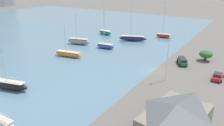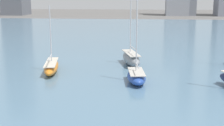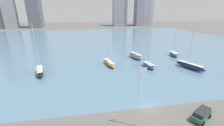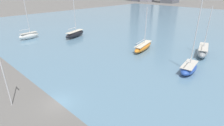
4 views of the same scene
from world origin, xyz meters
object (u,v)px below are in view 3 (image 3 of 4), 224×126
Objects in this scene: sailboat_blue at (149,65)px; sailboat_orange at (109,63)px; sailboat_teal at (174,54)px; sailboat_navy at (190,66)px; flag_pole at (139,96)px; parked_suv_green at (202,114)px; sailboat_gray at (135,56)px; sailboat_black at (40,71)px.

sailboat_blue reaches higher than sailboat_orange.
sailboat_navy is (-2.86, -14.96, 0.03)m from sailboat_teal.
flag_pole is at bearing -162.28° from sailboat_navy.
sailboat_teal is 42.21m from parked_suv_green.
sailboat_gray is 38.13m from parked_suv_green.
sailboat_gray is 1.06× the size of sailboat_orange.
sailboat_gray is at bearing 16.72° from sailboat_orange.
flag_pole is 1.01× the size of sailboat_gray.
sailboat_navy reaches higher than parked_suv_green.
flag_pole reaches higher than sailboat_gray.
sailboat_black is at bearing 153.07° from sailboat_navy.
sailboat_orange is 28.33m from sailboat_navy.
sailboat_gray is at bearing 1.17° from sailboat_black.
sailboat_navy reaches higher than flag_pole.
parked_suv_green is at bearing -53.74° from sailboat_black.
sailboat_blue is 14.13m from sailboat_navy.
sailboat_blue is at bearing 143.04° from sailboat_navy.
sailboat_orange is at bearing -4.99° from sailboat_black.
sailboat_teal is at bearing 1.55° from sailboat_orange.
parked_suv_green is (0.27, -38.13, -0.08)m from sailboat_gray.
sailboat_navy is at bearing -21.26° from sailboat_blue.
sailboat_gray is 17.74m from sailboat_teal.
flag_pole is at bearing -123.06° from sailboat_gray.
sailboat_teal is 20.16m from sailboat_blue.
sailboat_teal is at bearing 125.93° from parked_suv_green.
sailboat_orange is at bearing 171.96° from parked_suv_green.
sailboat_navy is at bearing 40.55° from flag_pole.
sailboat_gray is 0.71× the size of sailboat_navy.
sailboat_teal is at bearing 27.67° from sailboat_blue.
sailboat_teal is 1.06× the size of sailboat_navy.
flag_pole is 31.77m from sailboat_orange.
sailboat_navy is at bearing -95.92° from sailboat_teal.
parked_suv_green is (-17.47, -38.43, -0.00)m from sailboat_teal.
sailboat_blue is at bearing 148.43° from parked_suv_green.
sailboat_black is 50.13m from sailboat_navy.
sailboat_black reaches higher than sailboat_navy.
sailboat_teal is 3.23× the size of parked_suv_green.
flag_pole is 2.18× the size of parked_suv_green.
sailboat_navy is 27.65m from parked_suv_green.
flag_pole is 1.07× the size of sailboat_orange.
sailboat_teal is at bearing -4.20° from sailboat_black.
sailboat_orange is (-13.43, 4.73, -0.03)m from sailboat_blue.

